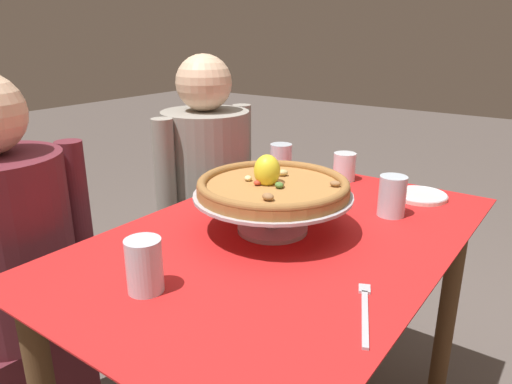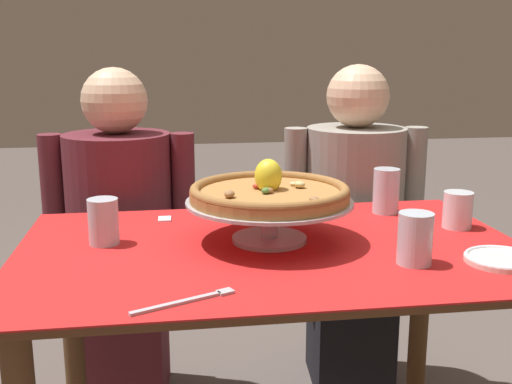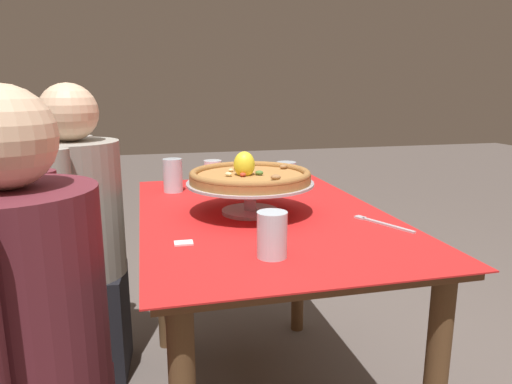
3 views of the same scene
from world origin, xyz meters
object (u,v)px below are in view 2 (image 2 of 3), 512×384
object	(u,v)px
water_glass_side_left	(104,224)
side_plate	(502,259)
dinner_fork	(189,300)
diner_right	(353,235)
pizza_stand	(271,211)
sugar_packet	(165,219)
pizza	(271,192)
water_glass_side_right	(457,212)
water_glass_front_right	(415,242)
diner_left	(122,244)
water_glass_back_right	(386,194)

from	to	relation	value
water_glass_side_left	side_plate	xyz separation A→B (m)	(0.91, -0.28, -0.04)
dinner_fork	diner_right	size ratio (longest dim) A/B	0.17
pizza_stand	sugar_packet	bearing A→B (deg)	137.44
pizza	sugar_packet	distance (m)	0.38
side_plate	water_glass_side_right	bearing A→B (deg)	83.79
pizza	water_glass_side_right	distance (m)	0.53
water_glass_front_right	side_plate	bearing A→B (deg)	-6.58
water_glass_side_left	water_glass_front_right	xyz separation A→B (m)	(0.71, -0.26, 0.00)
pizza	diner_left	bearing A→B (deg)	124.22
water_glass_side_right	diner_left	size ratio (longest dim) A/B	0.08
side_plate	diner_left	world-z (taller)	diner_left
water_glass_side_right	diner_left	distance (m)	1.12
water_glass_side_right	sugar_packet	bearing A→B (deg)	165.89
pizza	diner_left	xyz separation A→B (m)	(-0.42, 0.61, -0.31)
water_glass_side_right	diner_right	bearing A→B (deg)	101.56
sugar_packet	pizza	bearing A→B (deg)	-42.49
water_glass_back_right	side_plate	xyz separation A→B (m)	(0.11, -0.47, -0.05)
water_glass_back_right	water_glass_side_right	bearing A→B (deg)	-52.86
water_glass_side_left	diner_left	size ratio (longest dim) A/B	0.10
pizza	water_glass_front_right	xyz separation A→B (m)	(0.29, -0.22, -0.08)
water_glass_back_right	side_plate	distance (m)	0.48
pizza_stand	water_glass_side_right	distance (m)	0.53
water_glass_side_left	dinner_fork	distance (m)	0.45
pizza_stand	water_glass_side_left	size ratio (longest dim) A/B	3.65
dinner_fork	diner_right	xyz separation A→B (m)	(0.63, 0.96, -0.19)
diner_left	pizza_stand	bearing A→B (deg)	-55.79
dinner_fork	water_glass_side_right	bearing A→B (deg)	28.63
diner_left	diner_right	bearing A→B (deg)	-0.98
water_glass_front_right	diner_right	world-z (taller)	diner_right
sugar_packet	water_glass_back_right	bearing A→B (deg)	-1.50
pizza_stand	dinner_fork	distance (m)	0.43
water_glass_side_left	dinner_fork	bearing A→B (deg)	-64.25
diner_left	sugar_packet	bearing A→B (deg)	-67.69
diner_right	pizza_stand	bearing A→B (deg)	-124.27
pizza_stand	sugar_packet	size ratio (longest dim) A/B	8.40
dinner_fork	water_glass_back_right	bearing A→B (deg)	44.04
pizza_stand	water_glass_side_right	bearing A→B (deg)	5.02
water_glass_side_right	dinner_fork	bearing A→B (deg)	-151.37
pizza	water_glass_side_right	size ratio (longest dim) A/B	4.02
sugar_packet	diner_right	world-z (taller)	diner_right
water_glass_side_right	sugar_packet	distance (m)	0.81
water_glass_side_right	water_glass_front_right	xyz separation A→B (m)	(-0.23, -0.26, 0.01)
water_glass_side_right	dinner_fork	size ratio (longest dim) A/B	0.48
water_glass_side_left	water_glass_side_right	size ratio (longest dim) A/B	1.16
water_glass_front_right	water_glass_side_right	bearing A→B (deg)	48.49
water_glass_side_left	side_plate	bearing A→B (deg)	-17.12
water_glass_back_right	side_plate	world-z (taller)	water_glass_back_right
water_glass_side_right	dinner_fork	xyz separation A→B (m)	(-0.74, -0.41, -0.04)
water_glass_front_right	sugar_packet	bearing A→B (deg)	140.37
water_glass_side_right	water_glass_front_right	bearing A→B (deg)	-131.51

